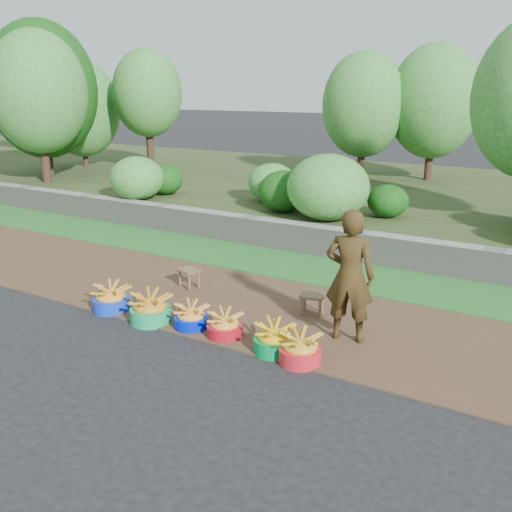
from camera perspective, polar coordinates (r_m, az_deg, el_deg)
The scene contains 15 objects.
ground_plane at distance 6.80m, azimuth -2.80°, elevation -9.27°, with size 120.00×120.00×0.00m, color black.
dirt_shoulder at distance 7.77m, azimuth 2.38°, elevation -5.77°, with size 80.00×2.50×0.02m, color #513827.
grass_verge at distance 9.46m, azimuth 8.26°, elevation -1.73°, with size 80.00×1.50×0.04m, color #297028.
retaining_wall at distance 10.15m, azimuth 10.22°, elevation 0.93°, with size 80.00×0.35×0.55m, color gray.
earth_bank at distance 14.73m, azimuth 17.22°, elevation 5.18°, with size 80.00×10.00×0.50m, color #384621.
vegetation at distance 13.36m, azimuth 10.80°, elevation 14.37°, with size 34.10×8.28×4.25m.
basin_a at distance 8.08m, azimuth -14.29°, elevation -4.18°, with size 0.51×0.51×0.38m.
basin_b at distance 7.58m, azimuth -10.51°, elevation -5.26°, with size 0.54×0.54×0.40m.
basin_c at distance 7.33m, azimuth -6.50°, elevation -6.13°, with size 0.44×0.44×0.33m.
basin_d at distance 7.04m, azimuth -3.15°, elevation -7.00°, with size 0.44×0.44×0.33m.
basin_e at distance 6.65m, azimuth 1.83°, elevation -8.33°, with size 0.49×0.49×0.36m.
basin_f at distance 6.43m, azimuth 4.44°, elevation -9.29°, with size 0.48×0.48×0.36m.
stool_left at distance 8.72m, azimuth -6.71°, elevation -1.69°, with size 0.39×0.34×0.29m.
stool_right at distance 7.67m, azimuth 5.65°, elevation -4.27°, with size 0.36×0.31×0.28m.
vendor_woman at distance 6.80m, azimuth 9.36°, elevation -1.98°, with size 0.59×0.39×1.61m, color black.
Camera 1 is at (3.45, -5.06, 2.95)m, focal length 40.00 mm.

